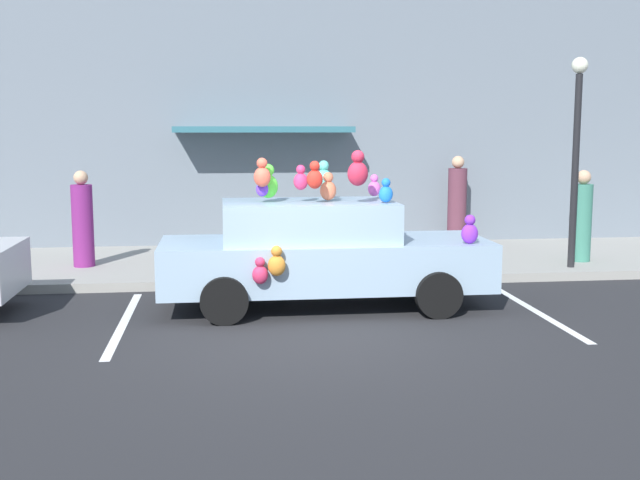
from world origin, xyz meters
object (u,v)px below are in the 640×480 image
(pedestrian_by_lamp, at_px, (582,219))
(pedestrian_near_shopfront, at_px, (457,203))
(teddy_bear_on_sidewalk, at_px, (297,252))
(pedestrian_walking_past, at_px, (83,222))
(plush_covered_car, at_px, (321,252))
(street_lamp_post, at_px, (576,139))

(pedestrian_by_lamp, bearing_deg, pedestrian_near_shopfront, 124.13)
(pedestrian_near_shopfront, relative_size, pedestrian_by_lamp, 1.11)
(teddy_bear_on_sidewalk, bearing_deg, pedestrian_near_shopfront, 35.87)
(pedestrian_near_shopfront, height_order, pedestrian_walking_past, pedestrian_near_shopfront)
(pedestrian_near_shopfront, bearing_deg, pedestrian_walking_past, -165.82)
(plush_covered_car, xyz_separation_m, street_lamp_post, (4.68, 1.94, 1.58))
(pedestrian_near_shopfront, height_order, pedestrian_by_lamp, pedestrian_near_shopfront)
(teddy_bear_on_sidewalk, height_order, pedestrian_by_lamp, pedestrian_by_lamp)
(street_lamp_post, xyz_separation_m, pedestrian_near_shopfront, (-1.18, 3.00, -1.38))
(teddy_bear_on_sidewalk, bearing_deg, plush_covered_car, -86.74)
(plush_covered_car, height_order, pedestrian_by_lamp, plush_covered_car)
(plush_covered_car, bearing_deg, teddy_bear_on_sidewalk, 93.26)
(plush_covered_car, xyz_separation_m, pedestrian_near_shopfront, (3.51, 4.93, 0.20))
(teddy_bear_on_sidewalk, bearing_deg, street_lamp_post, -4.38)
(teddy_bear_on_sidewalk, relative_size, street_lamp_post, 0.18)
(pedestrian_walking_past, height_order, pedestrian_by_lamp, pedestrian_walking_past)
(street_lamp_post, distance_m, pedestrian_by_lamp, 1.64)
(street_lamp_post, relative_size, pedestrian_by_lamp, 2.17)
(plush_covered_car, height_order, street_lamp_post, street_lamp_post)
(street_lamp_post, relative_size, pedestrian_walking_past, 2.14)
(plush_covered_car, bearing_deg, pedestrian_walking_past, 141.31)
(pedestrian_by_lamp, bearing_deg, pedestrian_walking_past, 176.53)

